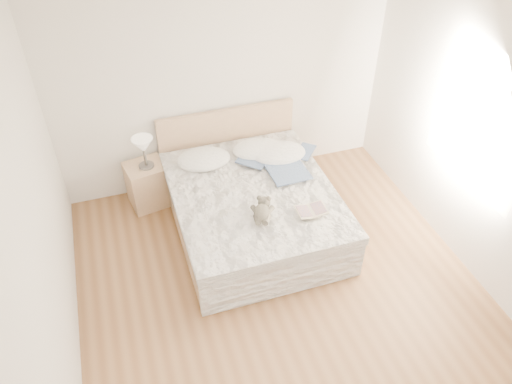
% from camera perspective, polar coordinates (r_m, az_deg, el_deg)
% --- Properties ---
extents(floor, '(4.00, 4.50, 0.00)m').
position_cam_1_polar(floor, '(5.11, 3.62, -12.62)').
color(floor, brown).
rests_on(floor, ground).
extents(ceiling, '(4.00, 4.50, 0.00)m').
position_cam_1_polar(ceiling, '(3.41, 5.53, 16.33)').
color(ceiling, white).
rests_on(ceiling, ground).
extents(wall_back, '(4.00, 0.02, 2.70)m').
position_cam_1_polar(wall_back, '(5.92, -3.78, 12.59)').
color(wall_back, silver).
rests_on(wall_back, ground).
extents(wall_left, '(0.02, 4.50, 2.70)m').
position_cam_1_polar(wall_left, '(4.00, -23.55, -6.83)').
color(wall_left, silver).
rests_on(wall_left, ground).
extents(wall_right, '(0.02, 4.50, 2.70)m').
position_cam_1_polar(wall_right, '(5.11, 25.77, 3.55)').
color(wall_right, silver).
rests_on(wall_right, ground).
extents(window, '(0.02, 1.30, 1.10)m').
position_cam_1_polar(window, '(5.22, 24.00, 6.30)').
color(window, white).
rests_on(window, wall_right).
extents(bed, '(1.72, 2.14, 1.00)m').
position_cam_1_polar(bed, '(5.66, -0.54, -1.59)').
color(bed, tan).
rests_on(bed, floor).
extents(nightstand, '(0.51, 0.47, 0.56)m').
position_cam_1_polar(nightstand, '(6.13, -12.27, 0.85)').
color(nightstand, tan).
rests_on(nightstand, floor).
extents(table_lamp, '(0.24, 0.24, 0.39)m').
position_cam_1_polar(table_lamp, '(5.80, -12.77, 5.08)').
color(table_lamp, '#4B4642').
rests_on(table_lamp, nightstand).
extents(pillow_left, '(0.67, 0.50, 0.19)m').
position_cam_1_polar(pillow_left, '(5.82, -6.02, 3.75)').
color(pillow_left, white).
rests_on(pillow_left, bed).
extents(pillow_middle, '(0.66, 0.51, 0.18)m').
position_cam_1_polar(pillow_middle, '(5.95, 0.26, 4.89)').
color(pillow_middle, white).
rests_on(pillow_middle, bed).
extents(pillow_right, '(0.69, 0.52, 0.19)m').
position_cam_1_polar(pillow_right, '(5.89, 2.61, 4.44)').
color(pillow_right, white).
rests_on(pillow_right, bed).
extents(blouse, '(0.70, 0.74, 0.03)m').
position_cam_1_polar(blouse, '(5.70, 3.28, 2.93)').
color(blouse, '#3D5176').
rests_on(blouse, bed).
extents(photo_book, '(0.37, 0.32, 0.02)m').
position_cam_1_polar(photo_book, '(5.80, -6.17, 3.43)').
color(photo_book, white).
rests_on(photo_book, bed).
extents(childrens_book, '(0.33, 0.23, 0.02)m').
position_cam_1_polar(childrens_book, '(5.14, 6.32, -2.13)').
color(childrens_book, beige).
rests_on(childrens_book, bed).
extents(teddy_bear, '(0.30, 0.35, 0.16)m').
position_cam_1_polar(teddy_bear, '(5.01, 0.67, -2.85)').
color(teddy_bear, '#5C5648').
rests_on(teddy_bear, bed).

